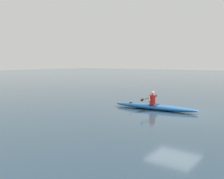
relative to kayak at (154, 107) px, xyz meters
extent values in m
plane|color=#233847|center=(-1.29, 0.19, -0.15)|extent=(160.00, 160.00, 0.00)
ellipsoid|color=#1959A5|center=(0.00, 0.00, 0.00)|extent=(5.00, 1.09, 0.29)
torus|color=black|center=(-0.02, 0.00, 0.12)|extent=(0.67, 0.67, 0.04)
cylinder|color=black|center=(1.48, 0.12, 0.13)|extent=(0.18, 0.18, 0.02)
cylinder|color=red|center=(0.10, 0.01, 0.41)|extent=(0.33, 0.33, 0.54)
sphere|color=tan|center=(0.10, 0.01, 0.79)|extent=(0.21, 0.21, 0.21)
cylinder|color=black|center=(0.30, 0.02, 0.51)|extent=(0.19, 1.90, 0.03)
ellipsoid|color=black|center=(0.23, 0.97, 0.51)|extent=(0.07, 0.40, 0.17)
ellipsoid|color=black|center=(0.38, -0.92, 0.51)|extent=(0.07, 0.40, 0.17)
cylinder|color=tan|center=(0.16, 0.28, 0.48)|extent=(0.23, 0.27, 0.34)
cylinder|color=tan|center=(0.21, -0.25, 0.48)|extent=(0.21, 0.28, 0.34)
camera|label=1|loc=(-6.46, 12.64, 2.49)|focal=40.07mm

